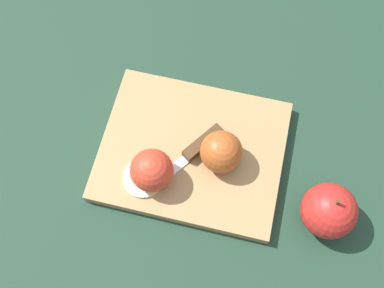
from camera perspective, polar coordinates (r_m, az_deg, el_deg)
name	(u,v)px	position (r m, az deg, el deg)	size (l,w,h in m)	color
ground_plane	(192,154)	(0.77, 0.00, -1.22)	(4.00, 4.00, 0.00)	#1E3828
cutting_board	(192,151)	(0.76, 0.00, -0.91)	(0.34, 0.29, 0.02)	#A37A4C
apple_half_left	(221,151)	(0.71, 3.73, -0.95)	(0.07, 0.07, 0.07)	#AD4C1E
apple_half_right	(152,170)	(0.70, -5.15, -3.34)	(0.07, 0.07, 0.07)	red
knife	(198,147)	(0.74, 0.82, -0.39)	(0.09, 0.15, 0.02)	silver
apple_slice	(143,178)	(0.73, -6.21, -4.34)	(0.07, 0.07, 0.01)	beige
apple_whole	(329,211)	(0.72, 16.97, -8.10)	(0.09, 0.09, 0.10)	red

